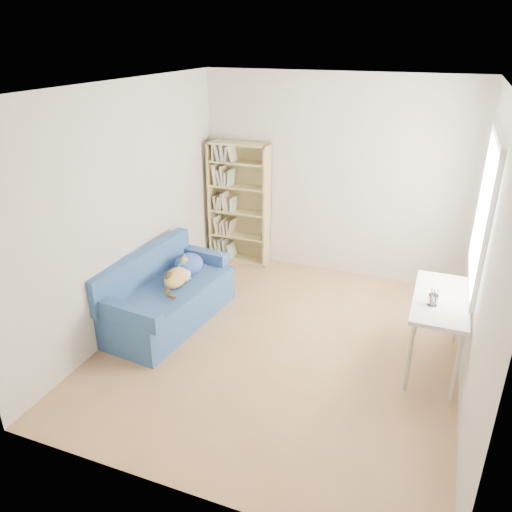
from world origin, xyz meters
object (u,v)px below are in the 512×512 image
at_px(bookshelf, 239,208).
at_px(pen_cup, 433,299).
at_px(desk, 440,306).
at_px(sofa, 167,295).

bearing_deg(bookshelf, pen_cup, -34.06).
xyz_separation_m(desk, pen_cup, (-0.07, -0.17, 0.15)).
bearing_deg(pen_cup, sofa, -179.47).
height_order(bookshelf, pen_cup, bookshelf).
bearing_deg(sofa, bookshelf, 92.11).
distance_m(desk, pen_cup, 0.24).
bearing_deg(desk, pen_cup, -113.53).
bearing_deg(bookshelf, desk, -30.75).
bearing_deg(pen_cup, bookshelf, 145.94).
bearing_deg(desk, bookshelf, 149.25).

